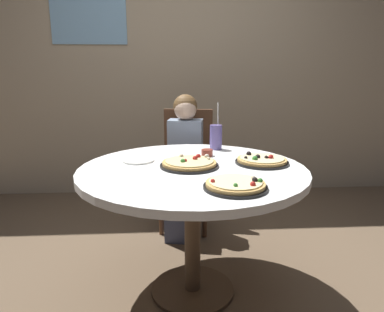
{
  "coord_description": "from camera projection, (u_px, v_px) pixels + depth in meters",
  "views": [
    {
      "loc": [
        -0.12,
        -1.8,
        1.25
      ],
      "look_at": [
        0.0,
        0.05,
        0.8
      ],
      "focal_mm": 32.75,
      "sensor_mm": 36.0,
      "label": 1
    }
  ],
  "objects": [
    {
      "name": "ground_plane",
      "position": [
        193.0,
        290.0,
        2.05
      ],
      "size": [
        8.0,
        8.0,
        0.0
      ],
      "primitive_type": "plane",
      "color": "brown"
    },
    {
      "name": "wall_with_window",
      "position": [
        180.0,
        51.0,
        3.5
      ],
      "size": [
        5.2,
        0.14,
        2.9
      ],
      "color": "tan",
      "rests_on": "ground_plane"
    },
    {
      "name": "dining_table",
      "position": [
        193.0,
        184.0,
        1.9
      ],
      "size": [
        1.22,
        1.22,
        0.75
      ],
      "color": "white",
      "rests_on": "ground_plane"
    },
    {
      "name": "chair_wooden",
      "position": [
        187.0,
        162.0,
        2.87
      ],
      "size": [
        0.46,
        0.46,
        0.95
      ],
      "color": "brown",
      "rests_on": "ground_plane"
    },
    {
      "name": "diner_child",
      "position": [
        184.0,
        173.0,
        2.7
      ],
      "size": [
        0.31,
        0.43,
        1.08
      ],
      "color": "#3F4766",
      "rests_on": "ground_plane"
    },
    {
      "name": "pizza_veggie",
      "position": [
        189.0,
        164.0,
        1.88
      ],
      "size": [
        0.32,
        0.32,
        0.05
      ],
      "color": "black",
      "rests_on": "dining_table"
    },
    {
      "name": "pizza_cheese",
      "position": [
        236.0,
        185.0,
        1.53
      ],
      "size": [
        0.28,
        0.28,
        0.05
      ],
      "color": "black",
      "rests_on": "dining_table"
    },
    {
      "name": "pizza_pepperoni",
      "position": [
        262.0,
        160.0,
        1.95
      ],
      "size": [
        0.3,
        0.3,
        0.05
      ],
      "color": "black",
      "rests_on": "dining_table"
    },
    {
      "name": "soda_cup",
      "position": [
        216.0,
        137.0,
        2.29
      ],
      "size": [
        0.08,
        0.08,
        0.31
      ],
      "color": "#6659A5",
      "rests_on": "dining_table"
    },
    {
      "name": "sauce_bowl",
      "position": [
        207.0,
        153.0,
        2.12
      ],
      "size": [
        0.07,
        0.07,
        0.04
      ],
      "primitive_type": "cylinder",
      "color": "brown",
      "rests_on": "dining_table"
    },
    {
      "name": "plate_small",
      "position": [
        138.0,
        160.0,
        2.0
      ],
      "size": [
        0.18,
        0.18,
        0.01
      ],
      "primitive_type": "cylinder",
      "color": "white",
      "rests_on": "dining_table"
    }
  ]
}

